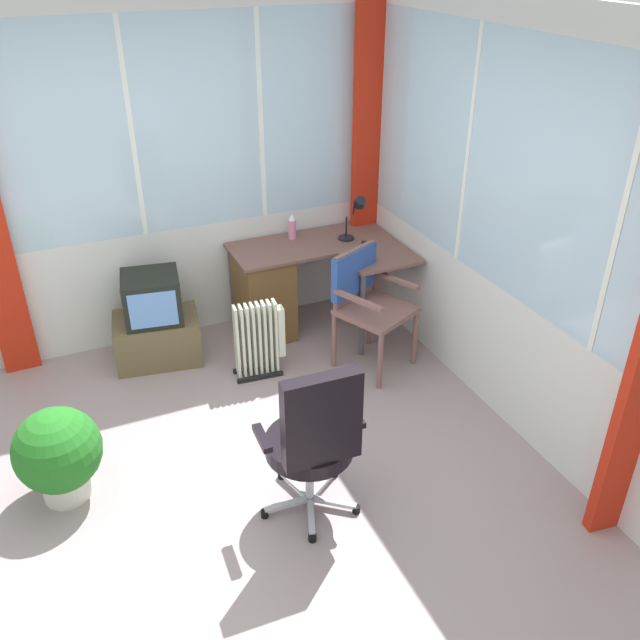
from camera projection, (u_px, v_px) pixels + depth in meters
ground at (231, 497)px, 4.08m from camera, size 4.89×4.98×0.06m
north_window_panel at (138, 181)px, 5.00m from camera, size 3.89×0.07×2.65m
east_window_panel at (528, 238)px, 4.08m from camera, size 0.07×3.98×2.65m
curtain_corner at (367, 162)px, 5.56m from camera, size 0.26×0.09×2.55m
desk at (273, 288)px, 5.50m from camera, size 1.33×0.96×0.74m
desk_lamp at (358, 212)px, 5.39m from camera, size 0.23×0.19×0.37m
tv_remote at (366, 246)px, 5.38m from camera, size 0.08×0.16×0.02m
spray_bottle at (292, 226)px, 5.49m from camera, size 0.06×0.06×0.22m
wooden_armchair at (364, 292)px, 5.03m from camera, size 0.64×0.64×0.92m
office_chair at (315, 437)px, 3.64m from camera, size 0.60×0.58×1.04m
tv_on_stand at (156, 323)px, 5.18m from camera, size 0.70×0.54×0.73m
space_heater at (260, 339)px, 5.00m from camera, size 0.40×0.20×0.61m
potted_plant at (58, 453)px, 3.89m from camera, size 0.51×0.51×0.60m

